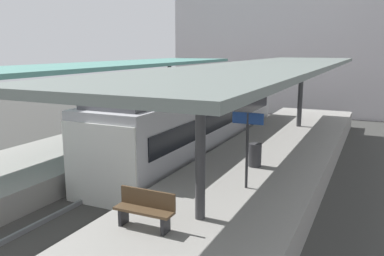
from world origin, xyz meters
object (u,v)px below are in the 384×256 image
at_px(platform_sign, 248,133).
at_px(litter_bin, 255,155).
at_px(commuter_train, 199,120).
at_px(passenger_near_bench, 112,114).
at_px(platform_bench, 145,208).

height_order(platform_sign, litter_bin, platform_sign).
bearing_deg(commuter_train, passenger_near_bench, -169.45).
bearing_deg(platform_bench, commuter_train, 107.08).
xyz_separation_m(platform_bench, passenger_near_bench, (-7.21, 8.58, 0.37)).
relative_size(litter_bin, passenger_near_bench, 0.50).
bearing_deg(commuter_train, litter_bin, -44.75).
distance_m(litter_bin, passenger_near_bench, 8.61).
relative_size(platform_bench, platform_sign, 0.63).
height_order(platform_bench, litter_bin, platform_bench).
xyz_separation_m(commuter_train, litter_bin, (3.76, -3.73, -0.33)).
xyz_separation_m(platform_bench, litter_bin, (0.88, 5.66, -0.06)).
bearing_deg(platform_bench, platform_sign, 69.97).
relative_size(commuter_train, platform_bench, 10.56).
relative_size(commuter_train, litter_bin, 18.48).
bearing_deg(platform_sign, commuter_train, 125.04).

